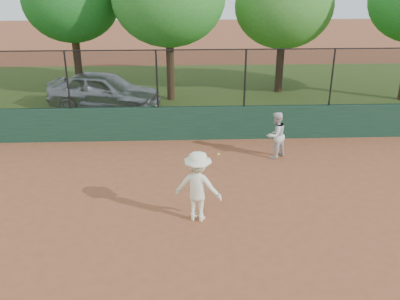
{
  "coord_description": "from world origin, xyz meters",
  "views": [
    {
      "loc": [
        0.34,
        -8.81,
        5.94
      ],
      "look_at": [
        0.8,
        2.2,
        1.2
      ],
      "focal_mm": 40.0,
      "sensor_mm": 36.0,
      "label": 1
    }
  ],
  "objects_px": {
    "player_second": "(276,135)",
    "tree_3": "(284,6)",
    "parked_car": "(104,91)",
    "tree_1": "(71,0)",
    "player_main": "(198,187)"
  },
  "relations": [
    {
      "from": "player_main",
      "to": "tree_1",
      "type": "relative_size",
      "value": 0.3
    },
    {
      "from": "parked_car",
      "to": "tree_1",
      "type": "distance_m",
      "value": 4.7
    },
    {
      "from": "tree_3",
      "to": "player_second",
      "type": "bearing_deg",
      "value": -102.42
    },
    {
      "from": "player_second",
      "to": "tree_3",
      "type": "distance_m",
      "value": 8.54
    },
    {
      "from": "tree_1",
      "to": "tree_3",
      "type": "height_order",
      "value": "tree_1"
    },
    {
      "from": "parked_car",
      "to": "tree_1",
      "type": "xyz_separation_m",
      "value": [
        -1.62,
        2.79,
        3.42
      ]
    },
    {
      "from": "player_second",
      "to": "tree_3",
      "type": "relative_size",
      "value": 0.26
    },
    {
      "from": "tree_1",
      "to": "player_main",
      "type": "bearing_deg",
      "value": -65.85
    },
    {
      "from": "player_main",
      "to": "tree_3",
      "type": "height_order",
      "value": "tree_3"
    },
    {
      "from": "player_second",
      "to": "tree_1",
      "type": "bearing_deg",
      "value": -82.47
    },
    {
      "from": "player_second",
      "to": "tree_3",
      "type": "bearing_deg",
      "value": -139.23
    },
    {
      "from": "parked_car",
      "to": "tree_1",
      "type": "relative_size",
      "value": 0.78
    },
    {
      "from": "parked_car",
      "to": "player_second",
      "type": "height_order",
      "value": "parked_car"
    },
    {
      "from": "parked_car",
      "to": "player_second",
      "type": "distance_m",
      "value": 8.17
    },
    {
      "from": "player_main",
      "to": "tree_3",
      "type": "relative_size",
      "value": 0.31
    }
  ]
}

